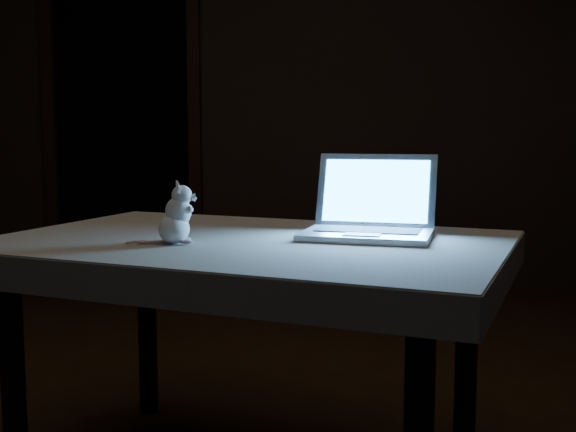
# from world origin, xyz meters

# --- Properties ---
(back_wall) EXTENTS (4.50, 0.04, 2.60)m
(back_wall) POSITION_xyz_m (0.00, 2.50, 1.30)
(back_wall) COLOR black
(back_wall) RESTS_ON ground
(doorway) EXTENTS (1.06, 0.36, 2.13)m
(doorway) POSITION_xyz_m (-1.10, 2.50, 1.06)
(doorway) COLOR black
(doorway) RESTS_ON back_wall
(table) EXTENTS (1.55, 1.24, 0.72)m
(table) POSITION_xyz_m (0.12, -0.17, 0.36)
(table) COLOR black
(table) RESTS_ON floor
(tablecloth) EXTENTS (1.68, 1.39, 0.09)m
(tablecloth) POSITION_xyz_m (0.13, -0.18, 0.69)
(tablecloth) COLOR #BCB19D
(tablecloth) RESTS_ON table
(laptop) EXTENTS (0.42, 0.39, 0.25)m
(laptop) POSITION_xyz_m (0.46, -0.12, 0.86)
(laptop) COLOR #B5B5B9
(laptop) RESTS_ON tablecloth
(plush_mouse) EXTENTS (0.14, 0.14, 0.17)m
(plush_mouse) POSITION_xyz_m (-0.07, -0.28, 0.82)
(plush_mouse) COLOR white
(plush_mouse) RESTS_ON tablecloth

